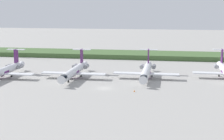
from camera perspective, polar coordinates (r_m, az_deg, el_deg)
The scene contains 6 objects.
ground_plane at distance 136.95m, azimuth 1.01°, elevation -0.12°, with size 500.00×500.00×0.00m, color #9E9B96.
grass_berm at distance 174.45m, azimuth 2.86°, elevation 2.53°, with size 320.00×20.00×2.22m, color #426033.
regional_jet_second at distance 129.00m, azimuth -17.28°, elevation -0.11°, with size 22.81×31.00×9.00m.
regional_jet_third at distance 123.95m, azimuth -6.14°, elevation -0.11°, with size 22.81×31.00×9.00m.
regional_jet_fourth at distance 123.33m, azimuth 5.66°, elevation -0.15°, with size 22.81×31.00×9.00m.
safety_cone_front_marker at distance 103.69m, azimuth 3.68°, elevation -3.44°, with size 0.44×0.44×0.55m, color orange.
Camera 1 is at (19.52, -103.20, 25.11)m, focal length 55.79 mm.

